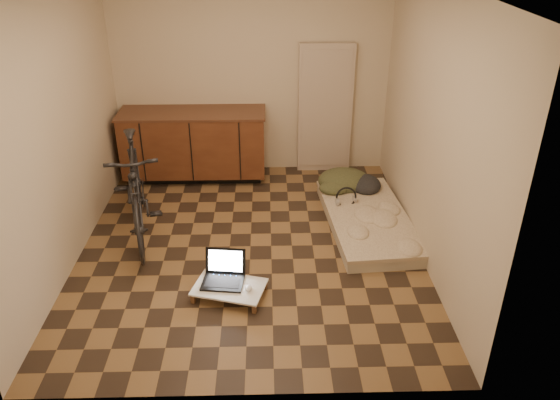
{
  "coord_description": "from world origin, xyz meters",
  "views": [
    {
      "loc": [
        0.19,
        -4.86,
        3.13
      ],
      "look_at": [
        0.31,
        -0.0,
        0.55
      ],
      "focal_mm": 35.0,
      "sensor_mm": 36.0,
      "label": 1
    }
  ],
  "objects_px": {
    "laptop": "(224,275)",
    "bicycle": "(135,184)",
    "lap_desk": "(229,287)",
    "futon": "(367,220)"
  },
  "relations": [
    {
      "from": "bicycle",
      "to": "lap_desk",
      "type": "height_order",
      "value": "bicycle"
    },
    {
      "from": "futon",
      "to": "lap_desk",
      "type": "xyz_separation_m",
      "value": [
        -1.47,
        -1.22,
        0.02
      ]
    },
    {
      "from": "lap_desk",
      "to": "bicycle",
      "type": "bearing_deg",
      "value": 147.73
    },
    {
      "from": "bicycle",
      "to": "lap_desk",
      "type": "xyz_separation_m",
      "value": [
        1.03,
        -1.14,
        -0.5
      ]
    },
    {
      "from": "bicycle",
      "to": "futon",
      "type": "distance_m",
      "value": 2.55
    },
    {
      "from": "futon",
      "to": "laptop",
      "type": "bearing_deg",
      "value": -148.47
    },
    {
      "from": "futon",
      "to": "laptop",
      "type": "xyz_separation_m",
      "value": [
        -1.53,
        -1.12,
        0.08
      ]
    },
    {
      "from": "laptop",
      "to": "lap_desk",
      "type": "bearing_deg",
      "value": -54.67
    },
    {
      "from": "laptop",
      "to": "bicycle",
      "type": "bearing_deg",
      "value": 139.97
    },
    {
      "from": "futon",
      "to": "lap_desk",
      "type": "bearing_deg",
      "value": -145.09
    }
  ]
}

